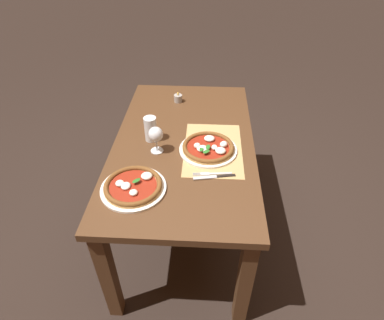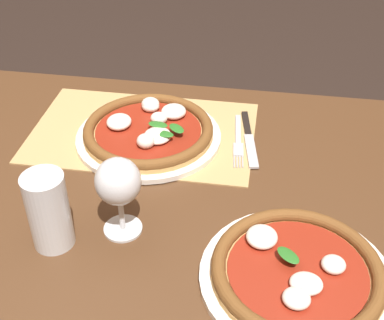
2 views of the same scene
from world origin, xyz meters
name	(u,v)px [view 1 (image 1 of 2)]	position (x,y,z in m)	size (l,w,h in m)	color
ground_plane	(186,224)	(0.00, 0.00, 0.00)	(24.00, 24.00, 0.00)	black
dining_table	(184,155)	(0.00, 0.00, 0.63)	(1.42, 0.81, 0.74)	#4C301C
paper_placemat	(213,149)	(-0.08, -0.17, 0.74)	(0.50, 0.32, 0.00)	tan
pizza_near	(209,148)	(-0.09, -0.14, 0.76)	(0.32, 0.32, 0.05)	silver
pizza_far	(133,186)	(-0.42, 0.21, 0.76)	(0.32, 0.32, 0.05)	silver
wine_glass	(156,135)	(-0.11, 0.14, 0.85)	(0.08, 0.08, 0.16)	silver
pint_glass	(151,130)	(0.00, 0.19, 0.81)	(0.07, 0.07, 0.15)	silver
fork	(212,174)	(-0.29, -0.16, 0.75)	(0.04, 0.20, 0.00)	#B7B7BC
knife	(214,177)	(-0.31, -0.18, 0.75)	(0.05, 0.21, 0.01)	black
votive_candle	(178,99)	(0.46, 0.08, 0.76)	(0.06, 0.06, 0.07)	gray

